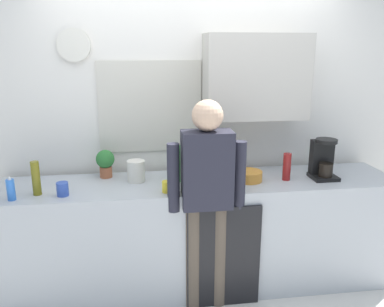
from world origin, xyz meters
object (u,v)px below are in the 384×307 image
Objects in this scene: bottle_clear_soda at (181,163)px; potted_plant at (105,162)px; storage_canister at (136,171)px; person_at_sink at (207,190)px; cup_blue_mug at (63,189)px; dish_soap at (11,189)px; coffee_maker at (323,160)px; bottle_olive_oil at (36,178)px; bottle_red_vinegar at (287,167)px; mixing_bowl at (248,176)px; cup_white_mug at (207,184)px; cup_yellow_cup at (167,187)px.

bottle_clear_soda is 0.62m from potted_plant.
person_at_sink is (0.50, -0.37, -0.05)m from storage_canister.
cup_blue_mug is (-0.88, -0.22, -0.09)m from bottle_clear_soda.
dish_soap reaches higher than storage_canister.
coffee_maker is 2.04m from cup_blue_mug.
dish_soap is at bearing -151.13° from bottle_olive_oil.
cup_blue_mug is (-1.72, -0.12, -0.06)m from bottle_red_vinegar.
bottle_clear_soda is 1.08m from bottle_olive_oil.
storage_canister reaches higher than mixing_bowl.
bottle_clear_soda is 1.25m from dish_soap.
cup_white_mug is (-0.67, -0.14, -0.06)m from bottle_red_vinegar.
coffee_maker is at bearing -4.58° from bottle_clear_soda.
person_at_sink reaches higher than mixing_bowl.
cup_white_mug is 0.59m from storage_canister.
bottle_clear_soda is 1.12× the size of bottle_olive_oil.
storage_canister is (-1.51, 0.11, -0.06)m from coffee_maker.
cup_white_mug is at bearing -1.46° from cup_blue_mug.
bottle_olive_oil is 0.16× the size of person_at_sink.
dish_soap is 0.91m from storage_canister.
bottle_red_vinegar reaches higher than cup_yellow_cup.
storage_canister is at bearing 175.67° from coffee_maker.
bottle_clear_soda is 2.95× the size of cup_white_mug.
person_at_sink reaches higher than potted_plant.
potted_plant is at bearing 138.65° from cup_yellow_cup.
bottle_clear_soda is 1.65× the size of storage_canister.
bottle_olive_oil is at bearing -144.14° from potted_plant.
bottle_olive_oil is 0.21m from cup_blue_mug.
potted_plant is at bearing 169.54° from bottle_red_vinegar.
cup_yellow_cup is 0.47× the size of dish_soap.
dish_soap is at bearing -179.65° from cup_yellow_cup.
coffee_maker is 0.63m from mixing_bowl.
storage_canister is (0.71, 0.20, -0.04)m from bottle_olive_oil.
bottle_olive_oil is 1.24m from cup_white_mug.
potted_plant reaches higher than cup_blue_mug.
potted_plant reaches higher than storage_canister.
bottle_red_vinegar is 2.20× the size of cup_blue_mug.
bottle_clear_soda reaches higher than bottle_olive_oil.
coffee_maker reaches higher than bottle_clear_soda.
cup_white_mug is at bearing -167.99° from bottle_red_vinegar.
bottle_clear_soda reaches higher than cup_blue_mug.
bottle_clear_soda reaches higher than cup_white_mug.
cup_white_mug is 0.06× the size of person_at_sink.
bottle_olive_oil reaches higher than storage_canister.
cup_blue_mug is 1.05m from cup_white_mug.
potted_plant is at bearing 165.09° from bottle_clear_soda.
cup_blue_mug is at bearing -125.94° from potted_plant.
coffee_maker is 1.04m from person_at_sink.
bottle_olive_oil is 2.94× the size of cup_yellow_cup.
bottle_clear_soda is at bearing 172.79° from bottle_red_vinegar.
coffee_maker is 1.50× the size of mixing_bowl.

